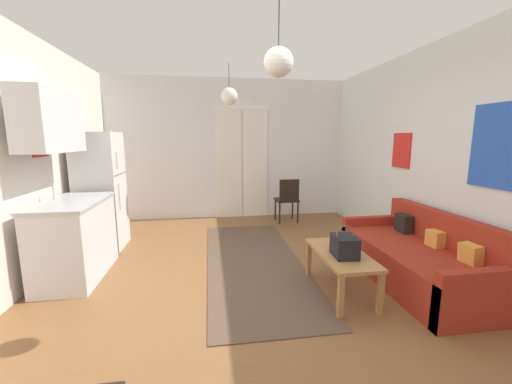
% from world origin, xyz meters
% --- Properties ---
extents(ground_plane, '(5.33, 7.26, 0.10)m').
position_xyz_m(ground_plane, '(0.00, 0.00, -0.05)').
color(ground_plane, brown).
extents(wall_back, '(4.93, 0.13, 2.80)m').
position_xyz_m(wall_back, '(0.01, 3.38, 1.39)').
color(wall_back, silver).
rests_on(wall_back, ground_plane).
extents(wall_right, '(0.12, 6.86, 2.80)m').
position_xyz_m(wall_right, '(2.41, -0.00, 1.40)').
color(wall_right, silver).
rests_on(wall_right, ground_plane).
extents(area_rug, '(1.21, 3.31, 0.01)m').
position_xyz_m(area_rug, '(0.15, 0.85, 0.01)').
color(area_rug, brown).
rests_on(area_rug, ground_plane).
extents(couch, '(0.88, 1.91, 0.79)m').
position_xyz_m(couch, '(1.94, 0.00, 0.26)').
color(couch, maroon).
rests_on(couch, ground_plane).
extents(coffee_table, '(0.47, 0.98, 0.45)m').
position_xyz_m(coffee_table, '(0.93, -0.12, 0.39)').
color(coffee_table, '#A87542').
rests_on(coffee_table, ground_plane).
extents(bamboo_vase, '(0.09, 0.09, 0.39)m').
position_xyz_m(bamboo_vase, '(0.99, 0.04, 0.54)').
color(bamboo_vase, '#2D2D33').
rests_on(bamboo_vase, coffee_table).
extents(handbag, '(0.24, 0.30, 0.32)m').
position_xyz_m(handbag, '(0.91, -0.23, 0.56)').
color(handbag, black).
rests_on(handbag, coffee_table).
extents(refrigerator, '(0.60, 0.66, 1.71)m').
position_xyz_m(refrigerator, '(-1.99, 1.76, 0.85)').
color(refrigerator, white).
rests_on(refrigerator, ground_plane).
extents(kitchen_counter, '(0.61, 1.16, 2.13)m').
position_xyz_m(kitchen_counter, '(-2.01, 0.73, 0.81)').
color(kitchen_counter, silver).
rests_on(kitchen_counter, ground_plane).
extents(accent_chair, '(0.43, 0.41, 0.86)m').
position_xyz_m(accent_chair, '(1.08, 2.70, 0.49)').
color(accent_chair, black).
rests_on(accent_chair, ground_plane).
extents(pendant_lamp_near, '(0.23, 0.23, 0.70)m').
position_xyz_m(pendant_lamp_near, '(0.15, -0.50, 2.21)').
color(pendant_lamp_near, black).
extents(pendant_lamp_far, '(0.27, 0.27, 0.65)m').
position_xyz_m(pendant_lamp_far, '(-0.06, 2.14, 2.29)').
color(pendant_lamp_far, black).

